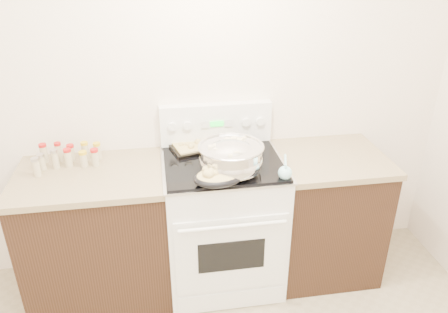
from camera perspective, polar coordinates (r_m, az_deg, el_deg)
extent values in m
cube|color=white|center=(2.93, -8.14, 9.15)|extent=(4.00, 0.05, 2.70)
cube|color=black|center=(3.06, -15.96, -10.05)|extent=(0.90, 0.64, 0.88)
cube|color=brown|center=(2.82, -17.11, -2.48)|extent=(0.93, 0.67, 0.04)
cube|color=black|center=(3.23, 12.84, -7.54)|extent=(0.70, 0.64, 0.88)
cube|color=brown|center=(3.00, 13.70, -0.22)|extent=(0.73, 0.67, 0.04)
cube|color=white|center=(3.03, -0.15, -8.75)|extent=(0.76, 0.66, 0.92)
cube|color=white|center=(2.77, 0.97, -12.79)|extent=(0.70, 0.01, 0.55)
cube|color=black|center=(2.77, 0.99, -12.88)|extent=(0.42, 0.01, 0.22)
cylinder|color=white|center=(2.59, 1.16, -9.13)|extent=(0.65, 0.02, 0.02)
cube|color=white|center=(3.03, 0.90, -18.28)|extent=(0.70, 0.01, 0.14)
cube|color=silver|center=(2.79, -0.16, -0.91)|extent=(0.78, 0.68, 0.01)
cube|color=black|center=(2.79, -0.16, -0.69)|extent=(0.74, 0.64, 0.01)
cube|color=white|center=(2.99, -1.06, 4.35)|extent=(0.76, 0.07, 0.28)
cylinder|color=white|center=(2.92, -6.78, 3.88)|extent=(0.06, 0.02, 0.06)
cylinder|color=white|center=(2.92, -4.82, 4.01)|extent=(0.06, 0.02, 0.06)
cylinder|color=white|center=(2.98, 2.90, 4.49)|extent=(0.06, 0.02, 0.06)
cylinder|color=white|center=(3.00, 4.77, 4.59)|extent=(0.06, 0.02, 0.06)
cube|color=#19E533|center=(2.95, -0.94, 4.29)|extent=(0.09, 0.00, 0.04)
cube|color=silver|center=(2.94, -2.48, 4.18)|extent=(0.05, 0.00, 0.05)
cube|color=silver|center=(2.96, 0.60, 4.38)|extent=(0.05, 0.00, 0.05)
ellipsoid|color=silver|center=(2.62, 0.90, -0.52)|extent=(0.40, 0.40, 0.23)
cylinder|color=silver|center=(2.65, 0.89, -1.90)|extent=(0.21, 0.21, 0.01)
torus|color=silver|center=(2.58, 0.92, 1.32)|extent=(0.40, 0.40, 0.02)
cylinder|color=silver|center=(2.61, 0.91, -0.03)|extent=(0.37, 0.37, 0.13)
cylinder|color=olive|center=(2.58, 0.91, 1.08)|extent=(0.35, 0.35, 0.00)
cube|color=beige|center=(2.54, -0.94, 0.80)|extent=(0.04, 0.04, 0.03)
cube|color=beige|center=(2.68, 1.37, 2.23)|extent=(0.05, 0.05, 0.03)
cube|color=beige|center=(2.70, 2.64, 2.35)|extent=(0.03, 0.03, 0.02)
cube|color=beige|center=(2.66, 0.57, 2.02)|extent=(0.04, 0.04, 0.03)
cube|color=beige|center=(2.67, 0.41, 2.16)|extent=(0.04, 0.04, 0.02)
cube|color=beige|center=(2.62, 2.26, 1.55)|extent=(0.03, 0.03, 0.02)
cube|color=beige|center=(2.57, -1.76, 1.14)|extent=(0.03, 0.03, 0.03)
cube|color=beige|center=(2.59, -1.04, 1.26)|extent=(0.04, 0.04, 0.03)
cube|color=beige|center=(2.47, 0.84, 0.03)|extent=(0.03, 0.03, 0.02)
cube|color=beige|center=(2.59, 1.69, 1.29)|extent=(0.04, 0.04, 0.03)
cube|color=beige|center=(2.66, 2.06, 2.04)|extent=(0.04, 0.04, 0.03)
cube|color=beige|center=(2.60, 1.90, 1.36)|extent=(0.04, 0.04, 0.03)
cube|color=beige|center=(2.66, 1.00, 2.02)|extent=(0.03, 0.03, 0.03)
cube|color=beige|center=(2.67, 1.32, 2.12)|extent=(0.04, 0.04, 0.03)
cube|color=beige|center=(2.51, 1.61, 0.40)|extent=(0.03, 0.03, 0.03)
ellipsoid|color=black|center=(2.51, -0.70, -2.74)|extent=(0.32, 0.24, 0.08)
ellipsoid|color=#D6BB72|center=(2.51, -0.70, -2.50)|extent=(0.29, 0.22, 0.06)
sphere|color=#D6BB72|center=(2.47, -1.68, -1.99)|extent=(0.05, 0.05, 0.05)
sphere|color=#D6BB72|center=(2.50, 0.34, -1.70)|extent=(0.05, 0.05, 0.05)
sphere|color=#D6BB72|center=(2.45, -1.94, -2.34)|extent=(0.06, 0.06, 0.06)
sphere|color=#D6BB72|center=(2.46, -2.30, -2.29)|extent=(0.05, 0.05, 0.05)
sphere|color=#D6BB72|center=(2.52, -0.95, -1.40)|extent=(0.04, 0.04, 0.04)
sphere|color=#D6BB72|center=(2.47, -1.17, -2.13)|extent=(0.05, 0.05, 0.05)
sphere|color=#D6BB72|center=(2.47, -1.82, -2.10)|extent=(0.05, 0.05, 0.05)
sphere|color=#D6BB72|center=(2.49, -2.39, -1.71)|extent=(0.04, 0.04, 0.04)
cube|color=black|center=(3.00, -2.94, 1.64)|extent=(0.50, 0.40, 0.02)
cube|color=#D6BB72|center=(2.99, -2.94, 1.85)|extent=(0.44, 0.35, 0.02)
sphere|color=#D6BB72|center=(2.99, -2.46, 2.05)|extent=(0.04, 0.04, 0.04)
sphere|color=#D6BB72|center=(2.90, -4.29, 1.36)|extent=(0.04, 0.04, 0.04)
sphere|color=#D6BB72|center=(2.91, -2.75, 1.43)|extent=(0.04, 0.04, 0.04)
sphere|color=#D6BB72|center=(3.04, -2.59, 2.49)|extent=(0.04, 0.04, 0.04)
sphere|color=#D6BB72|center=(2.94, -5.63, 1.57)|extent=(0.04, 0.04, 0.04)
sphere|color=#D6BB72|center=(2.96, -3.43, 1.92)|extent=(0.04, 0.04, 0.04)
sphere|color=#D6BB72|center=(2.94, -4.72, 1.60)|extent=(0.04, 0.04, 0.04)
sphere|color=#D6BB72|center=(2.98, -2.06, 2.10)|extent=(0.04, 0.04, 0.04)
sphere|color=#D6BB72|center=(2.89, -4.35, 1.26)|extent=(0.04, 0.04, 0.04)
sphere|color=#D6BB72|center=(2.97, -1.62, 1.94)|extent=(0.03, 0.03, 0.03)
cylinder|color=#B08250|center=(2.80, 0.47, -0.25)|extent=(0.20, 0.20, 0.01)
sphere|color=#B08250|center=(2.72, -0.86, -1.03)|extent=(0.04, 0.04, 0.04)
sphere|color=#A1E8F0|center=(2.60, 7.97, -2.12)|extent=(0.08, 0.08, 0.08)
cylinder|color=#A1E8F0|center=(2.69, 8.02, -0.52)|extent=(0.09, 0.26, 0.07)
cylinder|color=#BFB28C|center=(3.03, -22.44, 0.28)|extent=(0.05, 0.05, 0.11)
cylinder|color=#B21414|center=(3.01, -22.64, 1.36)|extent=(0.05, 0.05, 0.02)
cylinder|color=#BFB28C|center=(3.01, -20.75, 0.41)|extent=(0.04, 0.04, 0.11)
cylinder|color=#B21414|center=(2.98, -20.95, 1.54)|extent=(0.04, 0.04, 0.02)
cylinder|color=#BFB28C|center=(3.00, -19.33, 0.35)|extent=(0.05, 0.05, 0.09)
cylinder|color=#B21414|center=(2.97, -19.49, 1.30)|extent=(0.05, 0.05, 0.02)
cylinder|color=#BFB28C|center=(2.97, -17.65, 0.54)|extent=(0.04, 0.04, 0.11)
cylinder|color=gold|center=(2.94, -17.81, 1.64)|extent=(0.05, 0.05, 0.02)
cylinder|color=#BFB28C|center=(2.96, -16.17, 0.56)|extent=(0.04, 0.04, 0.10)
cylinder|color=gold|center=(2.94, -16.31, 1.56)|extent=(0.05, 0.05, 0.02)
cylinder|color=#BFB28C|center=(2.94, -22.69, -0.80)|extent=(0.05, 0.05, 0.09)
cylinder|color=#B2B2B7|center=(2.92, -22.87, 0.13)|extent=(0.05, 0.05, 0.02)
cylinder|color=#BFB28C|center=(2.92, -21.17, -0.46)|extent=(0.04, 0.04, 0.11)
cylinder|color=#B2B2B7|center=(2.90, -21.37, 0.66)|extent=(0.04, 0.04, 0.02)
cylinder|color=#BFB28C|center=(2.92, -19.65, -0.30)|extent=(0.05, 0.05, 0.10)
cylinder|color=#B21414|center=(2.89, -19.83, 0.78)|extent=(0.05, 0.05, 0.02)
cylinder|color=#BFB28C|center=(2.89, -17.84, -0.47)|extent=(0.05, 0.05, 0.09)
cylinder|color=gold|center=(2.86, -17.98, 0.47)|extent=(0.05, 0.05, 0.02)
cylinder|color=#BFB28C|center=(2.88, -16.46, -0.26)|extent=(0.05, 0.05, 0.10)
cylinder|color=#B21414|center=(2.85, -16.61, 0.78)|extent=(0.05, 0.05, 0.02)
cylinder|color=#BFB28C|center=(2.87, -23.28, -1.44)|extent=(0.04, 0.04, 0.10)
cylinder|color=#B2B2B7|center=(2.84, -23.49, -0.36)|extent=(0.05, 0.05, 0.02)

